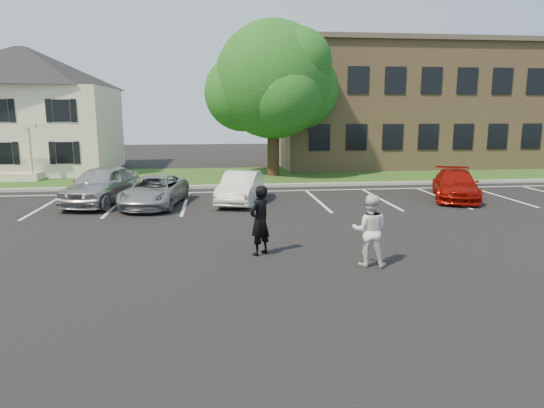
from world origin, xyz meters
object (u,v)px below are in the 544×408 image
Objects in this scene: man_black_suit at (260,220)px; car_silver_minivan at (154,191)px; car_red_compact at (455,185)px; car_white_sedan at (241,187)px; man_white_shirt at (370,231)px; house at (27,110)px; tree at (275,83)px; car_silver_west at (102,185)px; office_building at (430,106)px.

man_black_suit reaches higher than car_silver_minivan.
car_white_sedan is at bearing -159.67° from car_red_compact.
man_white_shirt reaches higher than car_silver_minivan.
car_white_sedan is at bearing -56.71° from man_white_shirt.
car_red_compact is at bearing -29.43° from house.
tree is at bearing 151.25° from car_red_compact.
man_white_shirt is 10.50m from car_silver_minivan.
house is 2.62× the size of car_white_sedan.
car_silver_west is at bearing -98.07° from man_black_suit.
man_black_suit is 9.83m from car_silver_west.
tree reaches higher than office_building.
house reaches higher than man_black_suit.
office_building is at bearing 91.97° from car_red_compact.
man_white_shirt is at bearing -117.32° from office_building.
house is 23.46m from man_black_suit.
tree is at bearing 87.99° from car_white_sedan.
house is 15.63m from car_silver_minivan.
man_white_shirt is 0.46× the size of car_white_sedan.
house is 2.38× the size of car_red_compact.
house is 2.37× the size of car_silver_minivan.
car_silver_west reaches higher than car_silver_minivan.
car_red_compact is (9.22, 7.27, -0.30)m from man_black_suit.
tree reaches higher than house.
car_silver_minivan is 12.81m from car_red_compact.
tree is 9.70m from car_white_sedan.
car_silver_minivan is 1.00× the size of car_red_compact.
car_silver_minivan is at bearing -160.54° from car_white_sedan.
car_silver_west is at bearing -160.71° from car_red_compact.
car_white_sedan is (-2.68, 8.78, -0.25)m from man_white_shirt.
man_white_shirt reaches higher than car_silver_west.
car_silver_west is 2.32m from car_silver_minivan.
man_black_suit is (-2.34, -15.64, -4.42)m from tree.
office_building is 5.70× the size of car_white_sedan.
tree is at bearing -72.83° from man_white_shirt.
man_white_shirt is 10.81m from car_red_compact.
office_building is 25.94m from man_white_shirt.
car_silver_west is at bearing -136.52° from tree.
car_red_compact is at bearing 9.85° from car_silver_minivan.
man_black_suit reaches higher than car_red_compact.
house is 1.17× the size of tree.
car_silver_west is 5.71m from car_white_sedan.
car_silver_west is (-8.13, -7.70, -4.56)m from tree.
man_black_suit reaches higher than man_white_shirt.
tree is (14.94, -3.94, 1.52)m from house.
house reaches higher than man_white_shirt.
man_white_shirt reaches higher than car_red_compact.
man_black_suit is 2.88m from man_white_shirt.
car_silver_west is at bearing 171.59° from car_silver_minivan.
tree reaches higher than car_silver_minivan.
office_building is 5.16× the size of car_silver_minivan.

